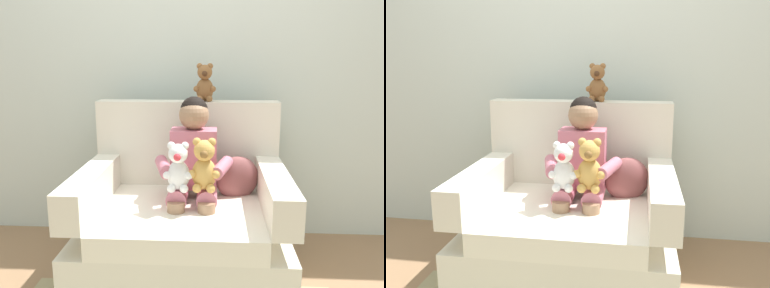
# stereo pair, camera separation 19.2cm
# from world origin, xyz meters

# --- Properties ---
(ground_plane) EXTENTS (8.00, 8.00, 0.00)m
(ground_plane) POSITION_xyz_m (0.00, 0.00, 0.00)
(ground_plane) COLOR #936D4C
(back_wall) EXTENTS (6.00, 0.10, 2.60)m
(back_wall) POSITION_xyz_m (0.00, 0.67, 1.30)
(back_wall) COLOR silver
(back_wall) RESTS_ON ground
(armchair) EXTENTS (1.13, 0.92, 0.97)m
(armchair) POSITION_xyz_m (0.00, 0.04, 0.31)
(armchair) COLOR silver
(armchair) RESTS_ON ground
(seated_child) EXTENTS (0.45, 0.39, 0.82)m
(seated_child) POSITION_xyz_m (0.05, 0.07, 0.65)
(seated_child) COLOR #C66B7F
(seated_child) RESTS_ON armchair
(plush_white) EXTENTS (0.15, 0.13, 0.26)m
(plush_white) POSITION_xyz_m (-0.02, -0.09, 0.67)
(plush_white) COLOR white
(plush_white) RESTS_ON armchair
(plush_honey) EXTENTS (0.17, 0.14, 0.28)m
(plush_honey) POSITION_xyz_m (0.12, -0.08, 0.68)
(plush_honey) COLOR gold
(plush_honey) RESTS_ON armchair
(plush_brown_on_backrest) EXTENTS (0.14, 0.11, 0.23)m
(plush_brown_on_backrest) POSITION_xyz_m (0.11, 0.38, 1.08)
(plush_brown_on_backrest) COLOR brown
(plush_brown_on_backrest) RESTS_ON armchair
(throw_pillow) EXTENTS (0.28, 0.18, 0.26)m
(throw_pillow) POSITION_xyz_m (0.31, 0.17, 0.54)
(throw_pillow) COLOR #8C4C4C
(throw_pillow) RESTS_ON armchair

